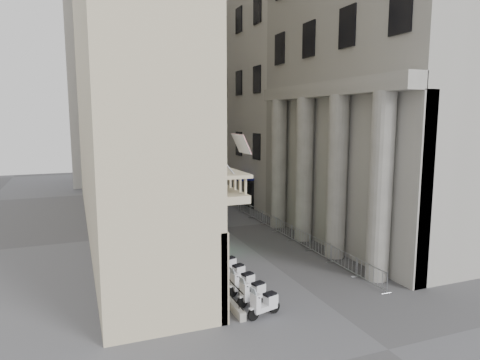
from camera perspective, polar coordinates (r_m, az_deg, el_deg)
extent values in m
plane|color=#464648|center=(18.19, 19.18, -20.58)|extent=(120.00, 120.00, 0.00)
cube|color=#C0B493|center=(35.08, -16.70, 21.79)|extent=(5.00, 36.00, 34.00)
cube|color=beige|center=(61.20, -11.45, 14.17)|extent=(22.00, 10.00, 30.00)
cylinder|color=silver|center=(34.05, -7.42, -4.45)|extent=(0.06, 0.06, 2.29)
cylinder|color=silver|center=(34.83, -2.75, -4.10)|extent=(0.06, 0.06, 2.29)
cylinder|color=silver|center=(36.82, -8.51, -3.50)|extent=(0.06, 0.06, 2.29)
cylinder|color=silver|center=(37.55, -4.16, -3.19)|extent=(0.06, 0.06, 2.29)
cube|color=white|center=(35.55, -5.73, -1.91)|extent=(3.12, 3.12, 0.12)
cone|color=white|center=(35.46, -5.75, -1.08)|extent=(4.16, 4.16, 1.04)
cylinder|color=gray|center=(39.10, -11.02, 1.32)|extent=(0.16, 0.16, 7.92)
cylinder|color=gray|center=(39.27, -9.55, 7.18)|extent=(2.36, 0.57, 0.12)
cube|color=gray|center=(39.70, -8.09, 7.15)|extent=(0.53, 0.31, 0.15)
cube|color=black|center=(27.35, -3.37, -7.86)|extent=(0.58, 1.01, 2.05)
cube|color=#19E54C|center=(27.38, -3.10, -7.35)|extent=(0.27, 0.71, 1.14)
imported|color=#0E1A38|center=(43.38, -4.85, -2.09)|extent=(0.68, 0.56, 1.61)
imported|color=black|center=(48.92, -6.60, -0.79)|extent=(1.04, 0.90, 1.83)
imported|color=black|center=(43.75, -8.81, -2.08)|extent=(0.92, 0.84, 1.58)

